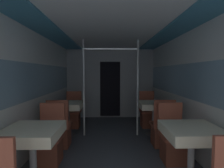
# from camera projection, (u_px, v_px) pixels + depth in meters

# --- Properties ---
(wall_left) EXTENTS (0.05, 6.45, 2.18)m
(wall_left) POSITION_uv_depth(u_px,v_px,m) (37.00, 90.00, 3.29)
(wall_left) COLOR silver
(wall_left) RESTS_ON ground_plane
(wall_right) EXTENTS (0.05, 6.45, 2.18)m
(wall_right) POSITION_uv_depth(u_px,v_px,m) (184.00, 89.00, 3.35)
(wall_right) COLOR silver
(wall_right) RESTS_ON ground_plane
(ceiling_panel) EXTENTS (2.81, 6.45, 0.07)m
(ceiling_panel) POSITION_uv_depth(u_px,v_px,m) (111.00, 31.00, 3.25)
(ceiling_panel) COLOR silver
(ceiling_panel) RESTS_ON wall_left
(bulkhead_far) EXTENTS (2.76, 0.09, 2.18)m
(bulkhead_far) POSITION_uv_depth(u_px,v_px,m) (110.00, 84.00, 5.61)
(bulkhead_far) COLOR gray
(bulkhead_far) RESTS_ON ground_plane
(dining_table_left_0) EXTENTS (0.67, 0.67, 0.76)m
(dining_table_left_0) POSITION_uv_depth(u_px,v_px,m) (32.00, 135.00, 2.14)
(dining_table_left_0) COLOR #4C4C51
(dining_table_left_0) RESTS_ON ground_plane
(chair_left_far_0) EXTENTS (0.40, 0.40, 0.93)m
(chair_left_far_0) POSITION_uv_depth(u_px,v_px,m) (50.00, 145.00, 2.78)
(chair_left_far_0) COLOR brown
(chair_left_far_0) RESTS_ON ground_plane
(dining_table_left_1) EXTENTS (0.67, 0.67, 0.76)m
(dining_table_left_1) POSITION_uv_depth(u_px,v_px,m) (67.00, 107.00, 3.96)
(dining_table_left_1) COLOR #4C4C51
(dining_table_left_1) RESTS_ON ground_plane
(chair_left_near_1) EXTENTS (0.40, 0.40, 0.93)m
(chair_left_near_1) POSITION_uv_depth(u_px,v_px,m) (60.00, 132.00, 3.37)
(chair_left_near_1) COLOR brown
(chair_left_near_1) RESTS_ON ground_plane
(chair_left_far_1) EXTENTS (0.40, 0.40, 0.93)m
(chair_left_far_1) POSITION_uv_depth(u_px,v_px,m) (73.00, 116.00, 4.60)
(chair_left_far_1) COLOR brown
(chair_left_far_1) RESTS_ON ground_plane
(support_pole_left_1) EXTENTS (0.04, 0.04, 2.18)m
(support_pole_left_1) POSITION_uv_depth(u_px,v_px,m) (84.00, 88.00, 3.94)
(support_pole_left_1) COLOR silver
(support_pole_left_1) RESTS_ON ground_plane
(dining_table_right_0) EXTENTS (0.67, 0.67, 0.76)m
(dining_table_right_0) POSITION_uv_depth(u_px,v_px,m) (192.00, 134.00, 2.18)
(dining_table_right_0) COLOR #4C4C51
(dining_table_right_0) RESTS_ON ground_plane
(chair_right_far_0) EXTENTS (0.40, 0.40, 0.93)m
(chair_right_far_0) POSITION_uv_depth(u_px,v_px,m) (173.00, 144.00, 2.82)
(chair_right_far_0) COLOR brown
(chair_right_far_0) RESTS_ON ground_plane
(dining_table_right_1) EXTENTS (0.67, 0.67, 0.76)m
(dining_table_right_1) POSITION_uv_depth(u_px,v_px,m) (154.00, 106.00, 4.00)
(dining_table_right_1) COLOR #4C4C51
(dining_table_right_1) RESTS_ON ground_plane
(chair_right_near_1) EXTENTS (0.40, 0.40, 0.93)m
(chair_right_near_1) POSITION_uv_depth(u_px,v_px,m) (162.00, 131.00, 3.41)
(chair_right_near_1) COLOR brown
(chair_right_near_1) RESTS_ON ground_plane
(chair_right_far_1) EXTENTS (0.40, 0.40, 0.93)m
(chair_right_far_1) POSITION_uv_depth(u_px,v_px,m) (148.00, 116.00, 4.64)
(chair_right_far_1) COLOR brown
(chair_right_far_1) RESTS_ON ground_plane
(support_pole_right_1) EXTENTS (0.04, 0.04, 2.18)m
(support_pole_right_1) POSITION_uv_depth(u_px,v_px,m) (138.00, 88.00, 3.97)
(support_pole_right_1) COLOR silver
(support_pole_right_1) RESTS_ON ground_plane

